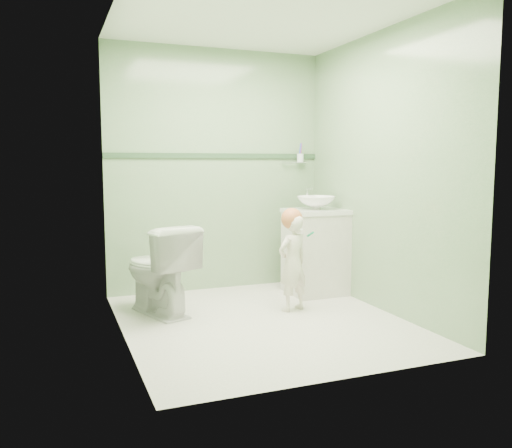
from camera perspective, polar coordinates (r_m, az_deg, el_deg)
name	(u,v)px	position (r m, az deg, el deg)	size (l,w,h in m)	color
ground	(263,321)	(4.38, 0.72, -10.40)	(2.50, 2.50, 0.00)	beige
room_shell	(263,173)	(4.19, 0.75, 5.49)	(2.50, 2.54, 2.40)	#77A273
trim_stripe	(217,156)	(5.36, -4.26, 7.32)	(2.20, 0.02, 0.05)	#304E32
vanity	(315,253)	(5.25, 6.39, -3.10)	(0.52, 0.50, 0.80)	beige
counter	(316,211)	(5.20, 6.44, 1.36)	(0.54, 0.52, 0.04)	white
basin	(316,203)	(5.19, 6.46, 2.28)	(0.37, 0.37, 0.13)	white
faucet	(307,194)	(5.35, 5.55, 3.28)	(0.03, 0.13, 0.18)	silver
cup_holder	(300,158)	(5.63, 4.70, 7.08)	(0.26, 0.07, 0.21)	silver
toilet	(158,269)	(4.58, -10.43, -4.81)	(0.43, 0.75, 0.77)	white
toddler	(293,263)	(4.61, 3.96, -4.20)	(0.30, 0.20, 0.84)	beige
hair_cap	(292,219)	(4.58, 3.87, 0.57)	(0.19, 0.19, 0.19)	#C46A3D
teal_toothbrush	(309,234)	(4.53, 5.75, -1.04)	(0.10, 0.14, 0.08)	#0E9261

